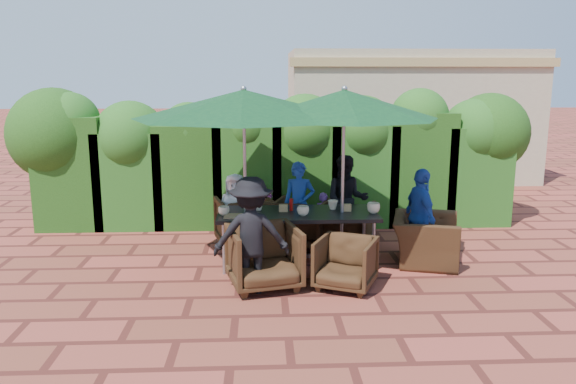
{
  "coord_description": "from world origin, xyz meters",
  "views": [
    {
      "loc": [
        -0.25,
        -7.42,
        2.57
      ],
      "look_at": [
        0.12,
        0.4,
        0.96
      ],
      "focal_mm": 35.0,
      "sensor_mm": 36.0,
      "label": 1
    }
  ],
  "objects_px": {
    "chair_far_mid": "(300,221)",
    "chair_near_left": "(264,254)",
    "umbrella_left": "(244,104)",
    "chair_near_right": "(346,261)",
    "umbrella_right": "(344,105)",
    "chair_far_left": "(245,219)",
    "dining_table": "(298,218)",
    "chair_end_right": "(426,232)",
    "chair_far_right": "(348,221)"
  },
  "relations": [
    {
      "from": "chair_far_left",
      "to": "chair_far_mid",
      "type": "distance_m",
      "value": 0.86
    },
    {
      "from": "chair_far_left",
      "to": "chair_near_left",
      "type": "xyz_separation_m",
      "value": [
        0.29,
        -1.74,
        0.01
      ]
    },
    {
      "from": "umbrella_left",
      "to": "chair_near_left",
      "type": "distance_m",
      "value": 2.0
    },
    {
      "from": "umbrella_left",
      "to": "umbrella_right",
      "type": "relative_size",
      "value": 1.18
    },
    {
      "from": "dining_table",
      "to": "chair_near_left",
      "type": "bearing_deg",
      "value": -119.23
    },
    {
      "from": "umbrella_right",
      "to": "chair_far_mid",
      "type": "distance_m",
      "value": 2.09
    },
    {
      "from": "chair_far_mid",
      "to": "chair_near_left",
      "type": "distance_m",
      "value": 1.81
    },
    {
      "from": "umbrella_left",
      "to": "chair_far_right",
      "type": "bearing_deg",
      "value": 29.19
    },
    {
      "from": "umbrella_right",
      "to": "chair_far_right",
      "type": "xyz_separation_m",
      "value": [
        0.23,
        0.92,
        -1.84
      ]
    },
    {
      "from": "umbrella_right",
      "to": "umbrella_left",
      "type": "bearing_deg",
      "value": 177.54
    },
    {
      "from": "chair_far_left",
      "to": "chair_far_right",
      "type": "height_order",
      "value": "chair_far_left"
    },
    {
      "from": "chair_end_right",
      "to": "chair_near_right",
      "type": "bearing_deg",
      "value": 142.16
    },
    {
      "from": "chair_far_mid",
      "to": "chair_far_right",
      "type": "height_order",
      "value": "chair_far_mid"
    },
    {
      "from": "dining_table",
      "to": "chair_end_right",
      "type": "xyz_separation_m",
      "value": [
        1.8,
        0.02,
        -0.23
      ]
    },
    {
      "from": "chair_far_mid",
      "to": "chair_near_right",
      "type": "xyz_separation_m",
      "value": [
        0.44,
        -1.8,
        -0.05
      ]
    },
    {
      "from": "umbrella_right",
      "to": "dining_table",
      "type": "bearing_deg",
      "value": 177.62
    },
    {
      "from": "chair_far_mid",
      "to": "chair_near_right",
      "type": "height_order",
      "value": "chair_far_mid"
    },
    {
      "from": "umbrella_right",
      "to": "chair_far_left",
      "type": "bearing_deg",
      "value": 145.74
    },
    {
      "from": "umbrella_right",
      "to": "chair_near_right",
      "type": "relative_size",
      "value": 3.63
    },
    {
      "from": "chair_far_mid",
      "to": "umbrella_right",
      "type": "bearing_deg",
      "value": 137.6
    },
    {
      "from": "chair_far_left",
      "to": "chair_far_mid",
      "type": "height_order",
      "value": "chair_far_left"
    },
    {
      "from": "chair_far_left",
      "to": "chair_near_right",
      "type": "relative_size",
      "value": 1.21
    },
    {
      "from": "chair_near_right",
      "to": "dining_table",
      "type": "bearing_deg",
      "value": 144.53
    },
    {
      "from": "umbrella_left",
      "to": "chair_end_right",
      "type": "relative_size",
      "value": 2.96
    },
    {
      "from": "chair_near_left",
      "to": "chair_near_right",
      "type": "height_order",
      "value": "chair_near_left"
    },
    {
      "from": "chair_far_left",
      "to": "chair_end_right",
      "type": "bearing_deg",
      "value": 145.88
    },
    {
      "from": "chair_far_left",
      "to": "chair_near_left",
      "type": "bearing_deg",
      "value": 84.4
    },
    {
      "from": "umbrella_right",
      "to": "chair_near_right",
      "type": "xyz_separation_m",
      "value": [
        -0.08,
        -0.89,
        -1.86
      ]
    },
    {
      "from": "umbrella_left",
      "to": "chair_near_right",
      "type": "distance_m",
      "value": 2.44
    },
    {
      "from": "chair_near_left",
      "to": "chair_far_right",
      "type": "bearing_deg",
      "value": 39.24
    },
    {
      "from": "umbrella_left",
      "to": "chair_near_right",
      "type": "relative_size",
      "value": 4.27
    },
    {
      "from": "umbrella_left",
      "to": "chair_near_left",
      "type": "xyz_separation_m",
      "value": [
        0.25,
        -0.87,
        -1.79
      ]
    },
    {
      "from": "chair_end_right",
      "to": "umbrella_left",
      "type": "bearing_deg",
      "value": 105.35
    },
    {
      "from": "umbrella_left",
      "to": "umbrella_right",
      "type": "bearing_deg",
      "value": -2.46
    },
    {
      "from": "chair_far_mid",
      "to": "chair_far_left",
      "type": "bearing_deg",
      "value": 16.24
    },
    {
      "from": "chair_far_right",
      "to": "chair_near_left",
      "type": "bearing_deg",
      "value": 74.93
    },
    {
      "from": "chair_far_mid",
      "to": "umbrella_left",
      "type": "bearing_deg",
      "value": 64.13
    },
    {
      "from": "chair_far_mid",
      "to": "chair_near_right",
      "type": "distance_m",
      "value": 1.85
    },
    {
      "from": "chair_far_left",
      "to": "chair_near_right",
      "type": "xyz_separation_m",
      "value": [
        1.29,
        -1.82,
        -0.07
      ]
    },
    {
      "from": "chair_near_left",
      "to": "chair_end_right",
      "type": "xyz_separation_m",
      "value": [
        2.27,
        0.85,
        0.01
      ]
    },
    {
      "from": "chair_near_left",
      "to": "umbrella_right",
      "type": "bearing_deg",
      "value": 23.12
    },
    {
      "from": "dining_table",
      "to": "chair_far_mid",
      "type": "bearing_deg",
      "value": 83.51
    },
    {
      "from": "umbrella_left",
      "to": "chair_near_left",
      "type": "bearing_deg",
      "value": -74.1
    },
    {
      "from": "chair_far_left",
      "to": "chair_far_mid",
      "type": "relative_size",
      "value": 1.05
    },
    {
      "from": "chair_near_right",
      "to": "chair_end_right",
      "type": "xyz_separation_m",
      "value": [
        1.27,
        0.94,
        0.09
      ]
    },
    {
      "from": "dining_table",
      "to": "chair_end_right",
      "type": "relative_size",
      "value": 2.16
    },
    {
      "from": "umbrella_left",
      "to": "chair_far_mid",
      "type": "relative_size",
      "value": 3.72
    },
    {
      "from": "chair_far_mid",
      "to": "chair_near_right",
      "type": "relative_size",
      "value": 1.15
    },
    {
      "from": "dining_table",
      "to": "chair_far_right",
      "type": "relative_size",
      "value": 2.91
    },
    {
      "from": "umbrella_right",
      "to": "chair_end_right",
      "type": "distance_m",
      "value": 2.14
    }
  ]
}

